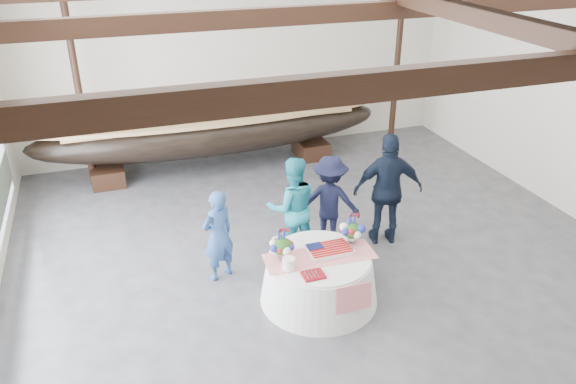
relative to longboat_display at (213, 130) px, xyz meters
name	(u,v)px	position (x,y,z in m)	size (l,w,h in m)	color
floor	(343,287)	(0.90, -5.02, -0.92)	(10.00, 12.00, 0.01)	#3D3D42
wall_back	(240,56)	(0.90, 0.98, 1.33)	(10.00, 0.02, 4.50)	silver
pavilion_structure	(330,8)	(0.90, -4.17, 3.09)	(9.80, 11.76, 4.50)	black
longboat_display	(213,130)	(0.00, 0.00, 0.00)	(7.67, 1.53, 1.44)	black
banquet_table	(319,278)	(0.44, -5.17, -0.55)	(1.73, 1.73, 0.75)	silver
tabletop_items	(316,243)	(0.43, -5.05, -0.02)	(1.63, 0.95, 0.40)	red
guest_woman_blue	(218,235)	(-0.81, -4.13, -0.17)	(0.55, 0.36, 1.50)	#284A82
guest_woman_teal	(292,207)	(0.48, -3.86, -0.05)	(0.85, 0.66, 1.74)	teal
guest_man_left	(329,201)	(1.19, -3.73, -0.11)	(1.04, 0.60, 1.61)	black
guest_man_right	(388,190)	(2.13, -4.00, 0.08)	(1.16, 0.48, 1.99)	black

